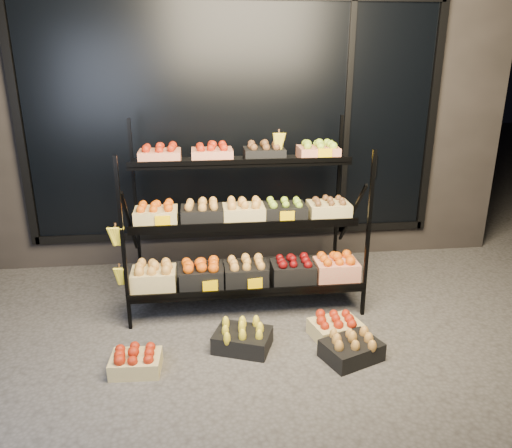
{
  "coord_description": "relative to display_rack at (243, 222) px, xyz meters",
  "views": [
    {
      "loc": [
        -0.4,
        -3.67,
        2.25
      ],
      "look_at": [
        0.1,
        0.55,
        0.77
      ],
      "focal_mm": 35.0,
      "sensor_mm": 36.0,
      "label": 1
    }
  ],
  "objects": [
    {
      "name": "floor_crate_midleft",
      "position": [
        -0.09,
        -0.83,
        -0.69
      ],
      "size": [
        0.52,
        0.45,
        0.21
      ],
      "rotation": [
        0.0,
        0.0,
        -0.37
      ],
      "color": "black",
      "rests_on": "ground"
    },
    {
      "name": "floor_crate_right",
      "position": [
        0.73,
        -1.07,
        -0.69
      ],
      "size": [
        0.51,
        0.44,
        0.21
      ],
      "rotation": [
        0.0,
        0.0,
        0.38
      ],
      "color": "black",
      "rests_on": "ground"
    },
    {
      "name": "floor_crate_left",
      "position": [
        -0.9,
        -1.04,
        -0.7
      ],
      "size": [
        0.38,
        0.29,
        0.19
      ],
      "rotation": [
        0.0,
        0.0,
        -0.06
      ],
      "color": "#D6C17B",
      "rests_on": "ground"
    },
    {
      "name": "building",
      "position": [
        0.01,
        1.99,
        0.96
      ],
      "size": [
        6.0,
        2.08,
        3.5
      ],
      "color": "#2D2826",
      "rests_on": "ground"
    },
    {
      "name": "display_rack",
      "position": [
        0.0,
        0.0,
        0.0
      ],
      "size": [
        2.18,
        1.02,
        1.66
      ],
      "color": "black",
      "rests_on": "ground"
    },
    {
      "name": "ground",
      "position": [
        0.01,
        -0.6,
        -0.79
      ],
      "size": [
        24.0,
        24.0,
        0.0
      ],
      "primitive_type": "plane",
      "color": "#514F4C",
      "rests_on": "ground"
    },
    {
      "name": "floor_crate_midright",
      "position": [
        0.7,
        -0.75,
        -0.69
      ],
      "size": [
        0.45,
        0.38,
        0.2
      ],
      "rotation": [
        0.0,
        0.0,
        0.25
      ],
      "color": "#D6C17B",
      "rests_on": "ground"
    }
  ]
}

